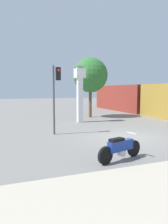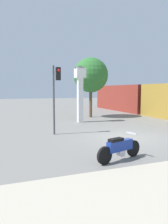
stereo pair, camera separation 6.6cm
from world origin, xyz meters
The scene contains 6 objects.
ground_plane centered at (0.00, 0.00, 0.00)m, with size 120.00×120.00×0.00m, color slate.
motorcycle centered at (-2.41, -3.57, 0.50)m, with size 2.27×0.85×1.03m.
clock_tower centered at (-0.34, 6.68, 3.17)m, with size 0.99×0.99×4.84m.
freight_train centered at (9.09, 9.48, 1.70)m, with size 2.80×22.46×3.40m.
traffic_light centered at (-3.51, 2.37, 2.95)m, with size 0.50×0.35×4.29m.
street_tree centered at (1.86, 9.56, 4.26)m, with size 3.49×3.49×6.02m.
Camera 2 is at (-6.78, -10.96, 2.80)m, focal length 35.00 mm.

